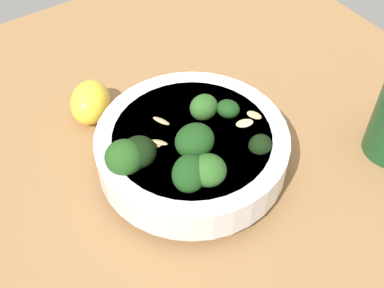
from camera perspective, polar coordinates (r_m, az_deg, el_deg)
ground_plane at (r=62.31cm, az=0.73°, el=1.47°), size 65.32×65.32×4.33cm
bowl_of_broccoli at (r=52.59cm, az=-0.17°, el=-0.53°), size 20.36×20.56×9.36cm
lemon_wedge at (r=60.72cm, az=-11.54°, el=4.71°), size 7.62×7.34×4.64cm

